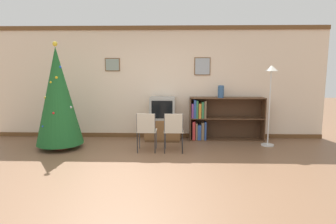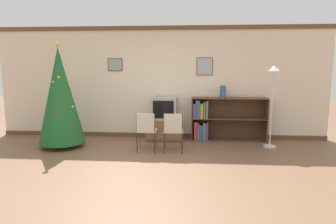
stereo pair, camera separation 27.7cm
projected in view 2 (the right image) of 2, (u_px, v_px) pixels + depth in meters
ground_plane at (144, 173)px, 4.96m from camera, size 24.00×24.00×0.00m
wall_back at (160, 83)px, 7.31m from camera, size 8.04×0.11×2.70m
christmas_tree at (60, 96)px, 6.43m from camera, size 0.98×0.98×2.26m
tv_console at (164, 129)px, 7.15m from camera, size 0.84×0.50×0.51m
television at (164, 108)px, 7.07m from camera, size 0.58×0.49×0.52m
folding_chair_left at (146, 129)px, 6.13m from camera, size 0.40×0.40×0.82m
folding_chair_right at (173, 130)px, 6.09m from camera, size 0.40×0.40×0.82m
bookshelf at (215, 119)px, 7.11m from camera, size 1.76×0.36×1.02m
vase at (223, 92)px, 6.95m from camera, size 0.14×0.14×0.29m
standing_lamp at (273, 85)px, 6.38m from camera, size 0.28×0.28×1.77m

